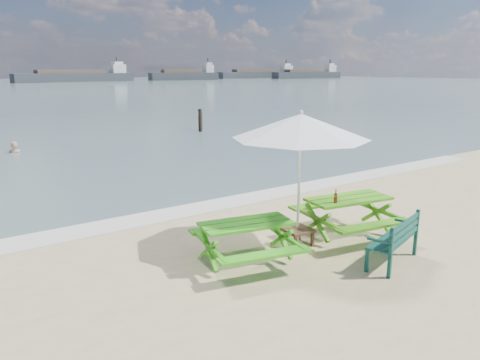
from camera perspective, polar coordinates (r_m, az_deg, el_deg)
foam_strip at (r=11.46m, az=-3.74°, el=-3.16°), size 22.00×0.90×0.01m
picnic_table_left at (r=8.07m, az=0.78°, el=-7.77°), size 1.89×2.03×0.74m
picnic_table_right at (r=9.59m, az=12.98°, el=-4.47°), size 1.96×2.11×0.80m
park_bench at (r=8.53m, az=18.04°, el=-8.02°), size 1.39×0.79×0.81m
side_table at (r=9.00m, az=7.00°, el=-6.84°), size 0.54×0.54×0.33m
patio_umbrella at (r=8.51m, az=7.41°, el=6.50°), size 2.69×2.69×2.49m
beer_bottle at (r=9.04m, az=11.58°, el=-2.19°), size 0.07×0.07×0.27m
swimmer at (r=20.89m, az=-25.67°, el=2.14°), size 0.67×0.57×1.56m
mooring_pilings at (r=25.36m, az=-4.84°, el=7.01°), size 0.58×0.78×1.40m
cargo_ships at (r=141.34m, az=-8.90°, el=12.44°), size 142.85×26.62×4.40m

